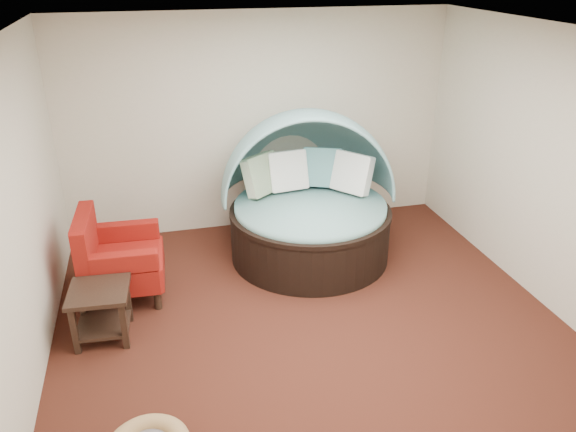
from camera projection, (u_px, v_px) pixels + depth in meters
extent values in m
plane|color=#462014|center=(312.00, 326.00, 5.63)|extent=(5.00, 5.00, 0.00)
plane|color=beige|center=(259.00, 124.00, 7.23)|extent=(5.00, 0.00, 5.00)
plane|color=beige|center=(457.00, 385.00, 2.84)|extent=(5.00, 0.00, 5.00)
plane|color=beige|center=(15.00, 228.00, 4.48)|extent=(0.00, 5.00, 5.00)
plane|color=beige|center=(555.00, 173.00, 5.59)|extent=(0.00, 5.00, 5.00)
plane|color=white|center=(318.00, 35.00, 4.44)|extent=(5.00, 5.00, 0.00)
cylinder|color=black|center=(310.00, 234.00, 6.82)|extent=(2.14, 2.14, 0.58)
cylinder|color=black|center=(310.00, 211.00, 6.69)|extent=(2.16, 2.16, 0.05)
cylinder|color=#79B0AF|center=(310.00, 208.00, 6.67)|extent=(2.02, 2.02, 0.13)
cube|color=#32603D|center=(261.00, 175.00, 6.78)|extent=(0.56, 0.52, 0.51)
cube|color=white|center=(287.00, 171.00, 6.90)|extent=(0.52, 0.34, 0.51)
cube|color=#62A4AA|center=(322.00, 167.00, 7.01)|extent=(0.56, 0.44, 0.51)
cube|color=white|center=(352.00, 173.00, 6.83)|extent=(0.52, 0.56, 0.51)
cylinder|color=black|center=(91.00, 307.00, 5.74)|extent=(0.08, 0.08, 0.20)
cylinder|color=black|center=(97.00, 274.00, 6.34)|extent=(0.08, 0.08, 0.20)
cylinder|color=black|center=(158.00, 300.00, 5.86)|extent=(0.08, 0.08, 0.20)
cylinder|color=black|center=(158.00, 268.00, 6.46)|extent=(0.08, 0.08, 0.20)
cube|color=#98200A|center=(124.00, 267.00, 6.00)|extent=(0.88, 0.88, 0.29)
cube|color=#98200A|center=(85.00, 237.00, 5.77)|extent=(0.20, 0.85, 0.49)
cube|color=#98200A|center=(124.00, 262.00, 5.58)|extent=(0.68, 0.17, 0.20)
cube|color=#98200A|center=(128.00, 231.00, 6.22)|extent=(0.68, 0.17, 0.20)
cube|color=black|center=(98.00, 292.00, 5.26)|extent=(0.59, 0.59, 0.04)
cube|color=black|center=(104.00, 325.00, 5.42)|extent=(0.52, 0.52, 0.03)
cube|color=black|center=(74.00, 331.00, 5.14)|extent=(0.06, 0.06, 0.49)
cube|color=black|center=(82.00, 304.00, 5.54)|extent=(0.06, 0.06, 0.49)
cube|color=black|center=(124.00, 326.00, 5.21)|extent=(0.06, 0.06, 0.49)
cube|color=black|center=(128.00, 300.00, 5.61)|extent=(0.06, 0.06, 0.49)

